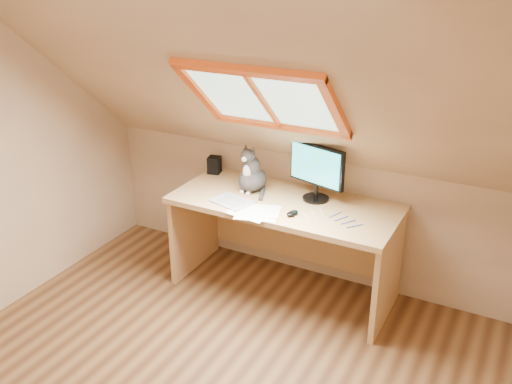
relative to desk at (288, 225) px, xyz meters
The scene contains 9 objects.
room_shell 1.78m from the desk, 90.22° to the right, with size 3.52×3.52×2.41m.
desk is the anchor object (origin of this frame).
monitor 0.52m from the desk, 18.85° to the left, with size 0.46×0.20×0.43m.
cat 0.48m from the desk, behind, with size 0.24×0.28×0.39m.
desk_speaker 0.84m from the desk, 166.77° to the left, with size 0.10×0.10×0.14m, color black.
graphics_tablet 0.49m from the desk, 141.25° to the right, with size 0.29×0.20×0.01m, color #B2B2B7.
mouse 0.39m from the desk, 60.56° to the right, with size 0.06×0.10×0.03m, color black.
papers 0.44m from the desk, 116.05° to the right, with size 0.35×0.30×0.01m.
cables 0.51m from the desk, 24.99° to the right, with size 0.51×0.26×0.01m.
Camera 1 is at (1.60, -2.12, 2.53)m, focal length 40.00 mm.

